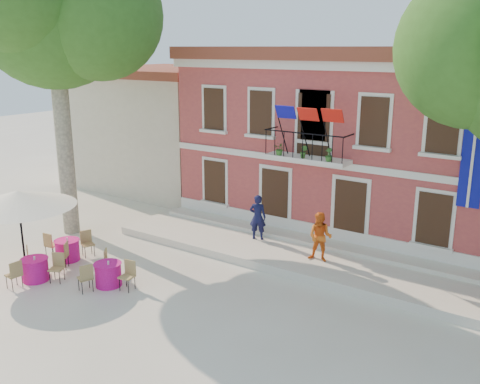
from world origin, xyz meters
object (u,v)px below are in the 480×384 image
object	(u,v)px
plane_tree_west	(53,10)
cafe_table_1	(108,273)
patio_umbrella	(18,199)
pedestrian_navy	(258,217)
pedestrian_orange	(320,237)
cafe_table_0	(35,268)
cafe_table_3	(67,249)

from	to	relation	value
plane_tree_west	cafe_table_1	bearing A→B (deg)	-27.55
cafe_table_1	patio_umbrella	bearing A→B (deg)	-167.91
plane_tree_west	patio_umbrella	bearing A→B (deg)	-61.88
pedestrian_navy	cafe_table_1	world-z (taller)	pedestrian_navy
pedestrian_orange	cafe_table_1	distance (m)	7.19
cafe_table_0	cafe_table_3	world-z (taller)	same
cafe_table_1	pedestrian_navy	bearing A→B (deg)	70.17
patio_umbrella	pedestrian_navy	size ratio (longest dim) A/B	2.15
pedestrian_navy	cafe_table_0	xyz separation A→B (m)	(-4.36, -6.82, -0.75)
pedestrian_navy	cafe_table_1	bearing A→B (deg)	49.75
cafe_table_1	pedestrian_orange	bearing A→B (deg)	45.53
plane_tree_west	cafe_table_3	distance (m)	8.99
pedestrian_navy	cafe_table_3	distance (m)	7.11
plane_tree_west	patio_umbrella	xyz separation A→B (m)	(1.85, -3.46, -6.29)
plane_tree_west	cafe_table_0	world-z (taller)	plane_tree_west
plane_tree_west	pedestrian_orange	xyz separation A→B (m)	(10.26, 2.37, -7.67)
pedestrian_orange	pedestrian_navy	bearing A→B (deg)	158.11
plane_tree_west	cafe_table_0	xyz separation A→B (m)	(2.95, -3.83, -8.40)
pedestrian_orange	cafe_table_0	distance (m)	9.61
patio_umbrella	pedestrian_orange	size ratio (longest dim) A/B	2.19
plane_tree_west	patio_umbrella	size ratio (longest dim) A/B	3.14
pedestrian_navy	cafe_table_0	world-z (taller)	pedestrian_navy
plane_tree_west	pedestrian_orange	world-z (taller)	plane_tree_west
patio_umbrella	pedestrian_navy	xyz separation A→B (m)	(5.46, 6.45, -1.36)
plane_tree_west	cafe_table_0	size ratio (longest dim) A/B	6.39
plane_tree_west	pedestrian_navy	xyz separation A→B (m)	(7.31, 2.99, -7.65)
cafe_table_1	plane_tree_west	bearing A→B (deg)	152.45
cafe_table_1	cafe_table_3	world-z (taller)	same
cafe_table_1	cafe_table_0	bearing A→B (deg)	-154.52
pedestrian_navy	cafe_table_0	size ratio (longest dim) A/B	0.94
pedestrian_navy	cafe_table_1	distance (m)	6.13
cafe_table_1	cafe_table_3	distance (m)	2.92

